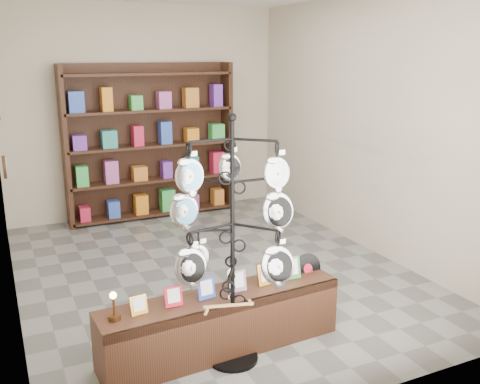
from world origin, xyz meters
name	(u,v)px	position (x,y,z in m)	size (l,w,h in m)	color
ground	(212,271)	(0.00, 0.00, 0.00)	(5.00, 5.00, 0.00)	slate
room_envelope	(210,102)	(0.00, 0.00, 1.85)	(5.00, 5.00, 5.00)	#C2B29C
display_tree	(232,224)	(-0.52, -1.69, 1.12)	(1.05, 1.04, 1.94)	black
front_shelf	(222,322)	(-0.54, -1.52, 0.25)	(2.01, 0.52, 0.70)	black
back_shelving	(151,147)	(0.00, 2.30, 1.03)	(2.42, 0.36, 2.20)	black
wall_clocks	(1,138)	(-1.97, 0.80, 1.50)	(0.03, 0.24, 0.84)	black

